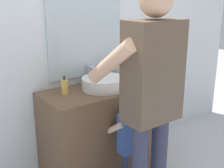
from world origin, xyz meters
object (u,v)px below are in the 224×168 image
at_px(toothbrush_cup, 132,78).
at_px(adult_parent, 151,87).
at_px(child_toddler, 129,138).
at_px(soap_bottle, 65,87).

xyz_separation_m(toothbrush_cup, adult_parent, (-0.38, -0.65, 0.15)).
distance_m(toothbrush_cup, child_toddler, 0.63).
bearing_deg(adult_parent, child_toddler, 79.00).
relative_size(toothbrush_cup, soap_bottle, 1.25).
bearing_deg(soap_bottle, toothbrush_cup, -8.49).
height_order(soap_bottle, child_toddler, soap_bottle).
distance_m(child_toddler, adult_parent, 0.62).
bearing_deg(soap_bottle, adult_parent, -68.33).
height_order(toothbrush_cup, child_toddler, toothbrush_cup).
relative_size(soap_bottle, adult_parent, 0.09).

